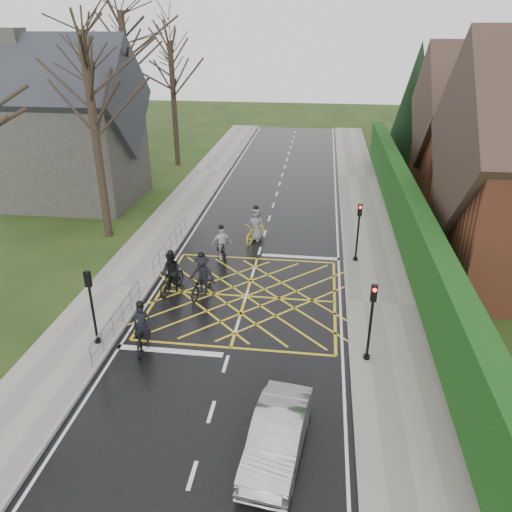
% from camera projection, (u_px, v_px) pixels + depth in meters
% --- Properties ---
extents(ground, '(120.00, 120.00, 0.00)m').
position_uv_depth(ground, '(246.00, 296.00, 22.71)').
color(ground, black).
rests_on(ground, ground).
extents(road, '(9.00, 80.00, 0.01)m').
position_uv_depth(road, '(246.00, 296.00, 22.71)').
color(road, black).
rests_on(road, ground).
extents(sidewalk_right, '(3.00, 80.00, 0.15)m').
position_uv_depth(sidewalk_right, '(380.00, 304.00, 21.97)').
color(sidewalk_right, gray).
rests_on(sidewalk_right, ground).
extents(sidewalk_left, '(3.00, 80.00, 0.15)m').
position_uv_depth(sidewalk_left, '(120.00, 287.00, 23.38)').
color(sidewalk_left, gray).
rests_on(sidewalk_left, ground).
extents(stone_wall, '(0.50, 38.00, 0.70)m').
position_uv_depth(stone_wall, '(404.00, 245.00, 27.03)').
color(stone_wall, slate).
rests_on(stone_wall, ground).
extents(hedge, '(0.90, 38.00, 2.80)m').
position_uv_depth(hedge, '(408.00, 215.00, 26.28)').
color(hedge, black).
rests_on(hedge, stone_wall).
extents(house_far, '(9.80, 8.80, 10.30)m').
position_uv_depth(house_far, '(489.00, 130.00, 35.26)').
color(house_far, brown).
rests_on(house_far, ground).
extents(conifer, '(4.60, 4.60, 10.00)m').
position_uv_depth(conifer, '(415.00, 103.00, 42.63)').
color(conifer, black).
rests_on(conifer, ground).
extents(church, '(8.80, 7.80, 11.00)m').
position_uv_depth(church, '(70.00, 128.00, 32.97)').
color(church, '#2D2B28').
rests_on(church, ground).
extents(tree_near, '(9.24, 9.24, 11.44)m').
position_uv_depth(tree_near, '(90.00, 95.00, 25.78)').
color(tree_near, black).
rests_on(tree_near, ground).
extents(tree_mid, '(10.08, 10.08, 12.48)m').
position_uv_depth(tree_mid, '(126.00, 67.00, 32.76)').
color(tree_mid, black).
rests_on(tree_mid, ground).
extents(tree_far, '(8.40, 8.40, 10.40)m').
position_uv_depth(tree_far, '(172.00, 78.00, 40.47)').
color(tree_far, black).
rests_on(tree_far, ground).
extents(railing_south, '(0.05, 5.04, 1.03)m').
position_uv_depth(railing_south, '(117.00, 315.00, 19.79)').
color(railing_south, slate).
rests_on(railing_south, ground).
extents(railing_north, '(0.05, 6.04, 1.03)m').
position_uv_depth(railing_north, '(171.00, 241.00, 26.51)').
color(railing_north, slate).
rests_on(railing_north, ground).
extents(traffic_light_ne, '(0.24, 0.31, 3.21)m').
position_uv_depth(traffic_light_ne, '(358.00, 233.00, 25.16)').
color(traffic_light_ne, black).
rests_on(traffic_light_ne, ground).
extents(traffic_light_se, '(0.24, 0.31, 3.21)m').
position_uv_depth(traffic_light_se, '(370.00, 324.00, 17.63)').
color(traffic_light_se, black).
rests_on(traffic_light_se, ground).
extents(traffic_light_sw, '(0.24, 0.31, 3.21)m').
position_uv_depth(traffic_light_sw, '(93.00, 308.00, 18.57)').
color(traffic_light_sw, black).
rests_on(traffic_light_sw, ground).
extents(cyclist_rear, '(1.11, 2.18, 2.02)m').
position_uv_depth(cyclist_rear, '(142.00, 333.00, 18.88)').
color(cyclist_rear, black).
rests_on(cyclist_rear, ground).
extents(cyclist_back, '(1.10, 2.16, 2.08)m').
position_uv_depth(cyclist_back, '(172.00, 276.00, 22.80)').
color(cyclist_back, black).
rests_on(cyclist_back, ground).
extents(cyclist_mid, '(1.37, 2.27, 2.10)m').
position_uv_depth(cyclist_mid, '(202.00, 279.00, 22.60)').
color(cyclist_mid, black).
rests_on(cyclist_mid, ground).
extents(cyclist_front, '(1.30, 1.97, 1.92)m').
position_uv_depth(cyclist_front, '(222.00, 247.00, 25.97)').
color(cyclist_front, black).
rests_on(cyclist_front, ground).
extents(cyclist_lead, '(1.42, 2.29, 2.10)m').
position_uv_depth(cyclist_lead, '(256.00, 228.00, 28.21)').
color(cyclist_lead, gold).
rests_on(cyclist_lead, ground).
extents(car, '(1.91, 4.23, 1.35)m').
position_uv_depth(car, '(277.00, 436.00, 14.16)').
color(car, '#A3A4AA').
rests_on(car, ground).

